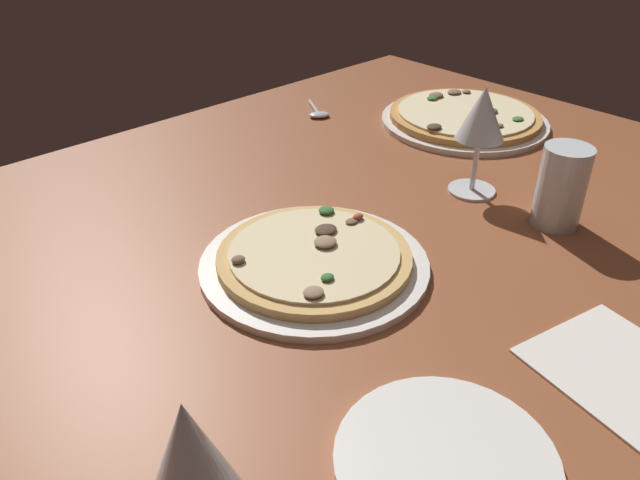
{
  "coord_description": "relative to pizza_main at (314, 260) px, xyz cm",
  "views": [
    {
      "loc": [
        -46.77,
        -48.78,
        48.08
      ],
      "look_at": [
        -1.73,
        -0.81,
        7.0
      ],
      "focal_mm": 35.17,
      "sensor_mm": 36.0,
      "label": 1
    }
  ],
  "objects": [
    {
      "name": "dining_table",
      "position": [
        3.43,
        1.61,
        -3.18
      ],
      "size": [
        150.0,
        110.0,
        4.0
      ],
      "primitive_type": "cube",
      "color": "brown",
      "rests_on": "ground"
    },
    {
      "name": "pizza_main",
      "position": [
        0.0,
        0.0,
        0.0
      ],
      "size": [
        28.37,
        28.37,
        3.4
      ],
      "color": "white",
      "rests_on": "dining_table"
    },
    {
      "name": "pizza_side",
      "position": [
        53.31,
        15.99,
        0.05
      ],
      "size": [
        31.08,
        31.08,
        3.33
      ],
      "color": "silver",
      "rests_on": "dining_table"
    },
    {
      "name": "wine_glass_far",
      "position": [
        -31.87,
        -23.43,
        10.77
      ],
      "size": [
        7.25,
        7.25,
        17.45
      ],
      "color": "silver",
      "rests_on": "dining_table"
    },
    {
      "name": "wine_glass_near",
      "position": [
        31.38,
        -1.22,
        10.44
      ],
      "size": [
        7.1,
        7.1,
        16.32
      ],
      "color": "silver",
      "rests_on": "dining_table"
    },
    {
      "name": "water_glass",
      "position": [
        31.68,
        -14.66,
        3.78
      ],
      "size": [
        6.47,
        6.47,
        11.36
      ],
      "color": "silver",
      "rests_on": "dining_table"
    },
    {
      "name": "side_plate",
      "position": [
        -11.8,
        -29.07,
        -0.73
      ],
      "size": [
        19.06,
        19.06,
        0.9
      ],
      "primitive_type": "cylinder",
      "color": "white",
      "rests_on": "dining_table"
    },
    {
      "name": "paper_menu",
      "position": [
        9.45,
        -35.97,
        -1.03
      ],
      "size": [
        18.28,
        22.07,
        0.3
      ],
      "primitive_type": "cube",
      "rotation": [
        0.0,
        0.0,
        -0.21
      ],
      "color": "white",
      "rests_on": "dining_table"
    },
    {
      "name": "spoon",
      "position": [
        36.32,
        38.27,
        -0.72
      ],
      "size": [
        7.0,
        9.81,
        1.0
      ],
      "color": "silver",
      "rests_on": "dining_table"
    }
  ]
}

